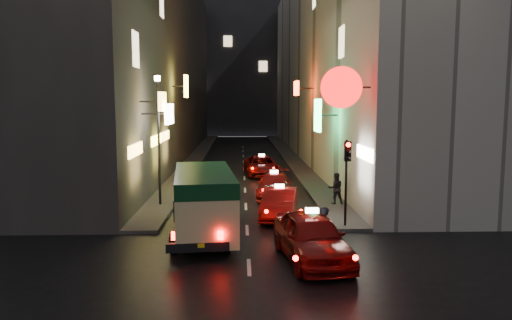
{
  "coord_description": "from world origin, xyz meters",
  "views": [
    {
      "loc": [
        -0.25,
        -11.13,
        5.22
      ],
      "look_at": [
        0.5,
        13.0,
        2.31
      ],
      "focal_mm": 35.0,
      "sensor_mm": 36.0,
      "label": 1
    }
  ],
  "objects": [
    {
      "name": "sidewalk_left",
      "position": [
        -4.25,
        34.0,
        0.07
      ],
      "size": [
        1.5,
        52.0,
        0.15
      ],
      "primitive_type": "cube",
      "color": "#413E3D",
      "rests_on": "ground"
    },
    {
      "name": "lamp_post",
      "position": [
        -4.2,
        13.0,
        3.72
      ],
      "size": [
        0.28,
        0.28,
        6.22
      ],
      "color": "black",
      "rests_on": "sidewalk_left"
    },
    {
      "name": "taxi_third",
      "position": [
        1.55,
        15.36,
        0.76
      ],
      "size": [
        2.4,
        4.93,
        1.69
      ],
      "color": "maroon",
      "rests_on": "ground"
    },
    {
      "name": "sidewalk_right",
      "position": [
        4.25,
        34.0,
        0.07
      ],
      "size": [
        1.5,
        52.0,
        0.15
      ],
      "primitive_type": "cube",
      "color": "#413E3D",
      "rests_on": "ground"
    },
    {
      "name": "building_far",
      "position": [
        0.0,
        66.0,
        11.0
      ],
      "size": [
        30.0,
        10.0,
        22.0
      ],
      "primitive_type": "cube",
      "color": "#343439",
      "rests_on": "ground"
    },
    {
      "name": "taxi_near",
      "position": [
        2.05,
        4.58,
        0.93
      ],
      "size": [
        3.18,
        6.09,
        2.02
      ],
      "color": "maroon",
      "rests_on": "ground"
    },
    {
      "name": "minibus",
      "position": [
        -1.64,
        7.42,
        1.62
      ],
      "size": [
        2.73,
        6.18,
        2.57
      ],
      "color": "beige",
      "rests_on": "ground"
    },
    {
      "name": "pedestrian_sidewalk",
      "position": [
        4.41,
        12.85,
        1.02
      ],
      "size": [
        0.66,
        0.43,
        1.74
      ],
      "primitive_type": "imported",
      "rotation": [
        0.0,
        0.0,
        3.17
      ],
      "color": "black",
      "rests_on": "sidewalk_right"
    },
    {
      "name": "building_left",
      "position": [
        -8.0,
        33.99,
        9.0
      ],
      "size": [
        7.41,
        52.0,
        18.0
      ],
      "color": "#3C3A37",
      "rests_on": "ground"
    },
    {
      "name": "taxi_far",
      "position": [
        1.22,
        23.27,
        0.78
      ],
      "size": [
        2.38,
        5.03,
        1.72
      ],
      "color": "maroon",
      "rests_on": "ground"
    },
    {
      "name": "traffic_light",
      "position": [
        4.0,
        8.47,
        2.69
      ],
      "size": [
        0.26,
        0.43,
        3.5
      ],
      "color": "black",
      "rests_on": "sidewalk_right"
    },
    {
      "name": "pedestrian_crossing",
      "position": [
        2.59,
        5.19,
        0.94
      ],
      "size": [
        0.57,
        0.71,
        1.87
      ],
      "primitive_type": "imported",
      "rotation": [
        0.0,
        0.0,
        1.88
      ],
      "color": "black",
      "rests_on": "ground"
    },
    {
      "name": "building_right",
      "position": [
        8.0,
        33.99,
        9.0
      ],
      "size": [
        8.02,
        52.0,
        18.0
      ],
      "color": "#BAB5AB",
      "rests_on": "ground"
    },
    {
      "name": "taxi_second",
      "position": [
        1.46,
        10.56,
        0.79
      ],
      "size": [
        2.78,
        5.2,
        1.74
      ],
      "color": "maroon",
      "rests_on": "ground"
    }
  ]
}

